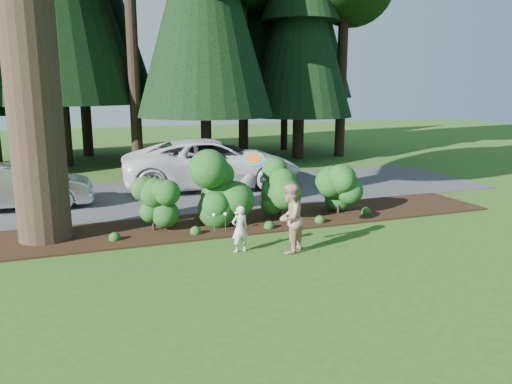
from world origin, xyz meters
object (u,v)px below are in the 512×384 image
Objects in this scene: car_silver_wagon at (21,187)px; child at (240,229)px; car_dark_suv at (228,163)px; car_white_suv at (212,164)px; frisbee at (253,159)px; adult at (290,218)px.

car_silver_wagon is 3.87× the size of child.
car_white_suv is at bearing 136.14° from car_dark_suv.
car_dark_suv is 4.72× the size of child.
child is (4.95, -6.19, -0.18)m from car_silver_wagon.
car_white_suv is 11.33× the size of frisbee.
car_silver_wagon reaches higher than child.
adult reaches higher than child.
child is (-1.42, -7.31, -0.40)m from car_white_suv.
car_dark_suv is (0.92, 1.04, -0.17)m from car_white_suv.
car_silver_wagon is 7.24× the size of frisbee.
car_dark_suv is 3.19× the size of adult.
car_dark_suv is at bearing -70.86° from car_silver_wagon.
car_silver_wagon is at bearing 106.54° from car_white_suv.
adult is (-1.30, -8.79, 0.03)m from car_dark_suv.
car_silver_wagon is 8.14m from frisbee.
frisbee is at bearing 164.10° from car_dark_suv.
car_silver_wagon is 0.64× the size of car_white_suv.
car_dark_suv is at bearing -34.80° from car_white_suv.
car_silver_wagon is 0.82× the size of car_dark_suv.
car_silver_wagon is at bearing -56.79° from child.
frisbee is at bearing 178.38° from car_white_suv.
car_dark_suv is 8.47m from frisbee.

